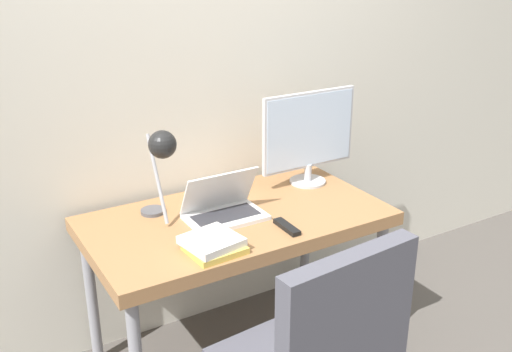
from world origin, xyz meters
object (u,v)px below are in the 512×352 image
monitor (309,134)px  book_stack (213,244)px  laptop (223,208)px  desk_lamp (161,154)px

monitor → book_stack: bearing=-151.6°
monitor → book_stack: size_ratio=2.24×
laptop → monitor: monitor is taller
desk_lamp → book_stack: 0.43m
book_stack → monitor: bearing=28.4°
monitor → book_stack: (-0.72, -0.39, -0.22)m
laptop → book_stack: 0.30m
desk_lamp → monitor: bearing=6.2°
laptop → desk_lamp: (-0.25, 0.06, 0.28)m
desk_lamp → book_stack: (0.07, -0.30, -0.29)m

